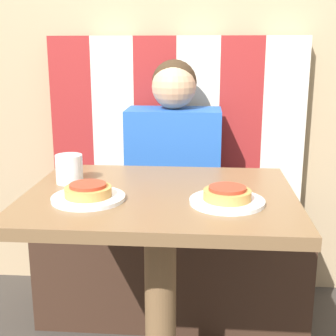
{
  "coord_description": "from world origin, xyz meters",
  "views": [
    {
      "loc": [
        0.13,
        -1.33,
        1.17
      ],
      "look_at": [
        0.0,
        0.3,
        0.75
      ],
      "focal_mm": 50.0,
      "sensor_mm": 36.0,
      "label": 1
    }
  ],
  "objects_px": {
    "plate_right": "(227,201)",
    "plate_left": "(88,198)",
    "person": "(174,142)",
    "drinking_cup": "(69,169)",
    "pizza_left": "(88,190)",
    "pizza_right": "(227,194)"
  },
  "relations": [
    {
      "from": "plate_right",
      "to": "pizza_left",
      "type": "bearing_deg",
      "value": 180.0
    },
    {
      "from": "plate_right",
      "to": "person",
      "type": "bearing_deg",
      "value": 105.57
    },
    {
      "from": "person",
      "to": "plate_right",
      "type": "height_order",
      "value": "person"
    },
    {
      "from": "drinking_cup",
      "to": "plate_left",
      "type": "bearing_deg",
      "value": -58.79
    },
    {
      "from": "pizza_right",
      "to": "drinking_cup",
      "type": "xyz_separation_m",
      "value": [
        -0.49,
        0.17,
        0.02
      ]
    },
    {
      "from": "person",
      "to": "pizza_right",
      "type": "height_order",
      "value": "person"
    },
    {
      "from": "plate_right",
      "to": "plate_left",
      "type": "bearing_deg",
      "value": 180.0
    },
    {
      "from": "plate_right",
      "to": "pizza_left",
      "type": "relative_size",
      "value": 1.58
    },
    {
      "from": "pizza_left",
      "to": "drinking_cup",
      "type": "bearing_deg",
      "value": 121.21
    },
    {
      "from": "person",
      "to": "pizza_right",
      "type": "xyz_separation_m",
      "value": [
        0.2,
        -0.7,
        -0.0
      ]
    },
    {
      "from": "pizza_right",
      "to": "drinking_cup",
      "type": "relative_size",
      "value": 1.45
    },
    {
      "from": "plate_left",
      "to": "pizza_right",
      "type": "xyz_separation_m",
      "value": [
        0.39,
        0.0,
        0.02
      ]
    },
    {
      "from": "plate_left",
      "to": "drinking_cup",
      "type": "height_order",
      "value": "drinking_cup"
    },
    {
      "from": "plate_left",
      "to": "plate_right",
      "type": "bearing_deg",
      "value": 0.0
    },
    {
      "from": "plate_left",
      "to": "pizza_left",
      "type": "xyz_separation_m",
      "value": [
        0.0,
        0.0,
        0.02
      ]
    },
    {
      "from": "person",
      "to": "plate_left",
      "type": "xyz_separation_m",
      "value": [
        -0.2,
        -0.7,
        -0.02
      ]
    },
    {
      "from": "person",
      "to": "drinking_cup",
      "type": "height_order",
      "value": "person"
    },
    {
      "from": "plate_right",
      "to": "pizza_right",
      "type": "bearing_deg",
      "value": 153.43
    },
    {
      "from": "plate_left",
      "to": "pizza_right",
      "type": "height_order",
      "value": "pizza_right"
    },
    {
      "from": "pizza_left",
      "to": "plate_left",
      "type": "bearing_deg",
      "value": -153.43
    },
    {
      "from": "drinking_cup",
      "to": "pizza_left",
      "type": "bearing_deg",
      "value": -58.79
    },
    {
      "from": "person",
      "to": "pizza_right",
      "type": "distance_m",
      "value": 0.73
    }
  ]
}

